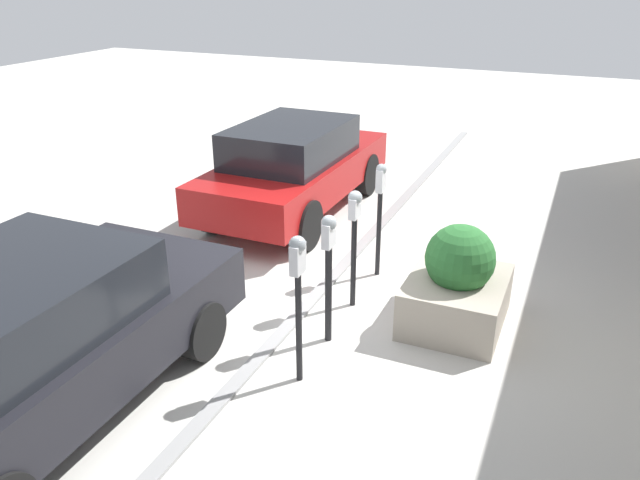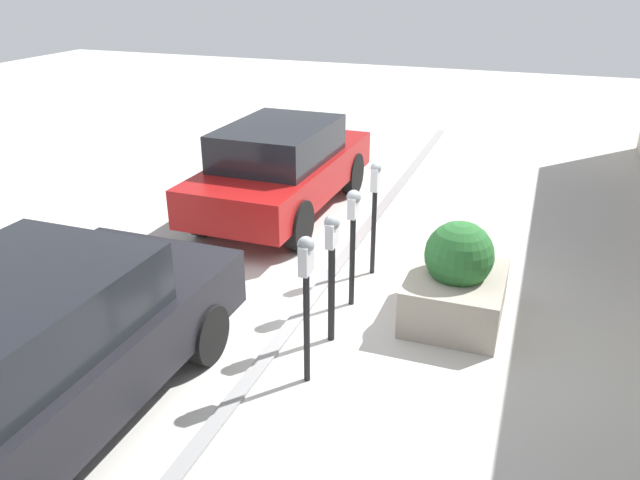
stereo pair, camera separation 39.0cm
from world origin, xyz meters
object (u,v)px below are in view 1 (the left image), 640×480
at_px(parking_meter_nearest, 298,279).
at_px(planter_box, 457,286).
at_px(parked_car_middle, 295,166).
at_px(parking_meter_second, 329,257).
at_px(parking_meter_middle, 354,225).
at_px(parked_car_front, 28,339).
at_px(parking_meter_fourth, 380,200).

relative_size(parking_meter_nearest, planter_box, 1.19).
bearing_deg(parking_meter_nearest, parked_car_middle, 26.22).
bearing_deg(parking_meter_second, parking_meter_middle, 1.95).
relative_size(parking_meter_second, parking_meter_middle, 1.01).
bearing_deg(planter_box, parking_meter_middle, 93.75).
bearing_deg(parked_car_middle, parking_meter_middle, -141.23).
bearing_deg(parking_meter_nearest, parking_meter_second, 1.39).
height_order(parking_meter_nearest, parking_meter_second, parking_meter_nearest).
relative_size(parking_meter_nearest, parking_meter_middle, 1.06).
distance_m(parking_meter_middle, parked_car_middle, 3.27).
xyz_separation_m(parking_meter_middle, parked_car_middle, (2.56, 2.02, -0.25)).
bearing_deg(parking_meter_second, planter_box, -52.71).
distance_m(parking_meter_nearest, parked_car_middle, 4.68).
bearing_deg(parked_car_middle, parking_meter_second, -148.47).
bearing_deg(parking_meter_nearest, planter_box, -34.89).
bearing_deg(parked_car_middle, planter_box, -126.69).
bearing_deg(parked_car_front, parking_meter_fourth, -26.43).
bearing_deg(parking_meter_second, parked_car_front, 137.56).
bearing_deg(parking_meter_middle, parking_meter_second, -178.05).
xyz_separation_m(parking_meter_fourth, parked_car_middle, (1.64, 2.03, -0.25)).
height_order(parking_meter_second, parked_car_front, parked_car_front).
relative_size(planter_box, parked_car_middle, 0.31).
height_order(parking_meter_second, parking_meter_middle, parking_meter_second).
bearing_deg(planter_box, parking_meter_fourth, 56.07).
bearing_deg(parking_meter_fourth, parking_meter_middle, 179.42).
relative_size(parking_meter_second, parked_car_middle, 0.35).
relative_size(parking_meter_middle, parked_car_middle, 0.35).
xyz_separation_m(parking_meter_fourth, parked_car_front, (-3.95, 1.99, -0.28)).
relative_size(parked_car_front, parked_car_middle, 1.00).
relative_size(parking_meter_nearest, parking_meter_fourth, 1.02).
xyz_separation_m(parking_meter_middle, parking_meter_fourth, (0.91, -0.01, 0.00)).
distance_m(parked_car_front, parked_car_middle, 5.60).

